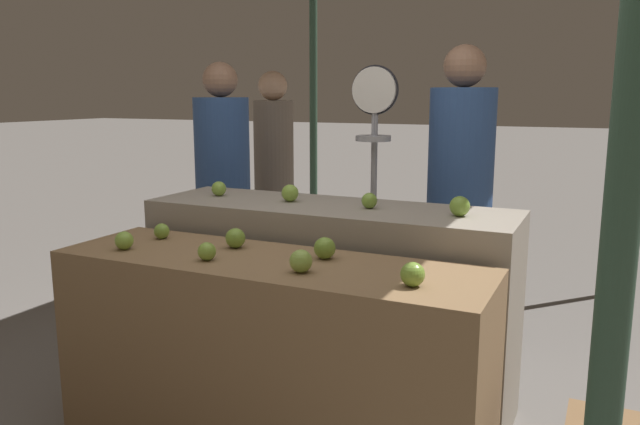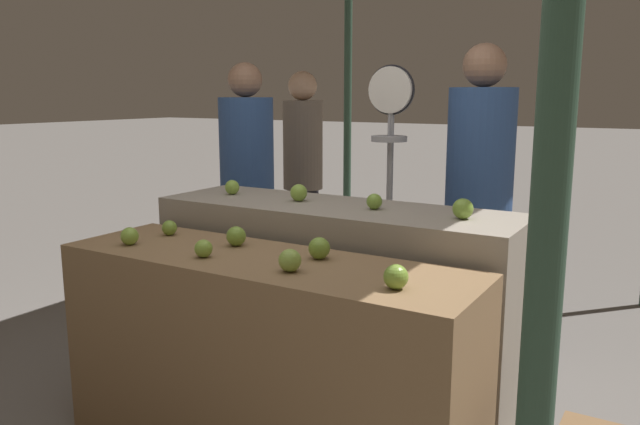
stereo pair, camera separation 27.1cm
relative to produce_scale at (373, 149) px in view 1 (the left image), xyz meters
name	(u,v)px [view 1 (the left image)]	position (x,y,z in m)	size (l,w,h in m)	color
display_counter_front	(269,362)	(0.00, -1.22, -0.79)	(1.81, 0.55, 0.88)	olive
display_counter_back	(328,304)	(0.00, -0.62, -0.73)	(1.81, 0.55, 1.01)	gray
apple_front_0	(124,241)	(-0.63, -1.33, -0.31)	(0.08, 0.08, 0.08)	#84AD3D
apple_front_1	(207,251)	(-0.21, -1.33, -0.32)	(0.07, 0.07, 0.07)	#84AD3D
apple_front_2	(301,261)	(0.21, -1.32, -0.31)	(0.09, 0.09, 0.09)	#8EB247
apple_front_3	(413,274)	(0.64, -1.31, -0.31)	(0.09, 0.09, 0.09)	#7AA338
apple_front_4	(162,231)	(-0.62, -1.10, -0.32)	(0.07, 0.07, 0.07)	#7AA338
apple_front_5	(235,238)	(-0.22, -1.10, -0.31)	(0.09, 0.09, 0.09)	#7AA338
apple_front_6	(325,248)	(0.21, -1.10, -0.31)	(0.09, 0.09, 0.09)	#7AA338
apple_back_0	(219,189)	(-0.64, -0.61, -0.19)	(0.08, 0.08, 0.08)	#84AD3D
apple_back_1	(290,193)	(-0.21, -0.60, -0.18)	(0.09, 0.09, 0.09)	#84AD3D
apple_back_2	(369,201)	(0.21, -0.61, -0.19)	(0.07, 0.07, 0.07)	#7AA338
apple_back_3	(460,206)	(0.64, -0.63, -0.18)	(0.09, 0.09, 0.09)	#7AA338
produce_scale	(373,149)	(0.00, 0.00, 0.00)	(0.27, 0.20, 1.70)	#99999E
person_vendor_at_scale	(460,180)	(0.45, 0.25, -0.18)	(0.45, 0.45, 1.81)	#2D2D38
person_customer_left	(274,163)	(-1.19, 0.96, -0.22)	(0.42, 0.42, 1.71)	#2D2D38
person_customer_right	(223,174)	(-1.14, 0.17, -0.22)	(0.39, 0.39, 1.75)	#2D2D38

